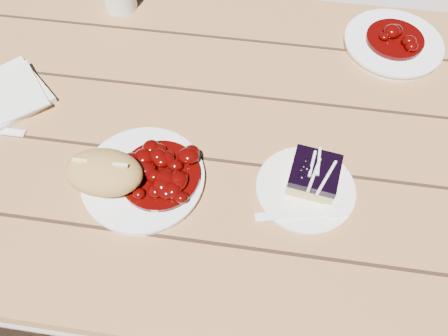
# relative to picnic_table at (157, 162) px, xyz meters

# --- Properties ---
(ground) EXTENTS (60.00, 60.00, 0.00)m
(ground) POSITION_rel_picnic_table_xyz_m (0.00, 0.00, -0.59)
(ground) COLOR #A09A91
(ground) RESTS_ON ground
(picnic_table) EXTENTS (2.00, 1.55, 0.75)m
(picnic_table) POSITION_rel_picnic_table_xyz_m (0.00, 0.00, 0.00)
(picnic_table) COLOR brown
(picnic_table) RESTS_ON ground
(main_plate) EXTENTS (0.21, 0.21, 0.02)m
(main_plate) POSITION_rel_picnic_table_xyz_m (0.03, -0.14, 0.17)
(main_plate) COLOR white
(main_plate) RESTS_ON picnic_table
(goulash_stew) EXTENTS (0.14, 0.14, 0.04)m
(goulash_stew) POSITION_rel_picnic_table_xyz_m (0.06, -0.14, 0.20)
(goulash_stew) COLOR #430302
(goulash_stew) RESTS_ON main_plate
(bread_roll) EXTENTS (0.13, 0.09, 0.07)m
(bread_roll) POSITION_rel_picnic_table_xyz_m (-0.02, -0.16, 0.21)
(bread_roll) COLOR #B48745
(bread_roll) RESTS_ON main_plate
(dessert_plate) EXTENTS (0.17, 0.17, 0.01)m
(dessert_plate) POSITION_rel_picnic_table_xyz_m (0.31, -0.12, 0.17)
(dessert_plate) COLOR white
(dessert_plate) RESTS_ON picnic_table
(blueberry_cake) EXTENTS (0.09, 0.09, 0.05)m
(blueberry_cake) POSITION_rel_picnic_table_xyz_m (0.32, -0.11, 0.19)
(blueberry_cake) COLOR #CFB971
(blueberry_cake) RESTS_ON dessert_plate
(fork_dessert) EXTENTS (0.16, 0.06, 0.00)m
(fork_dessert) POSITION_rel_picnic_table_xyz_m (0.29, -0.18, 0.17)
(fork_dessert) COLOR white
(fork_dessert) RESTS_ON dessert_plate
(napkin_stack) EXTENTS (0.21, 0.21, 0.01)m
(napkin_stack) POSITION_rel_picnic_table_xyz_m (-0.29, 0.00, 0.17)
(napkin_stack) COLOR white
(napkin_stack) RESTS_ON picnic_table
(second_plate) EXTENTS (0.20, 0.20, 0.02)m
(second_plate) POSITION_rel_picnic_table_xyz_m (0.48, 0.27, 0.17)
(second_plate) COLOR white
(second_plate) RESTS_ON picnic_table
(second_stew) EXTENTS (0.12, 0.12, 0.04)m
(second_stew) POSITION_rel_picnic_table_xyz_m (0.48, 0.27, 0.20)
(second_stew) COLOR #430302
(second_stew) RESTS_ON second_plate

